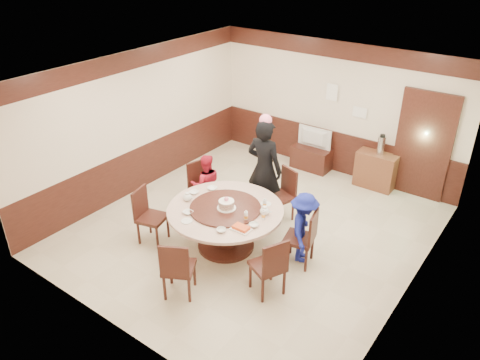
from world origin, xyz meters
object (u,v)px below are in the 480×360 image
Objects in this scene: birthday_cake at (226,204)px; television at (313,138)px; person_blue at (303,228)px; person_standing at (264,169)px; person_red at (206,184)px; shrimp_platter at (241,228)px; thermos at (381,145)px; banquet_table at (226,220)px; tv_stand at (311,158)px; side_cabinet at (376,170)px.

birthday_cake reaches higher than television.
birthday_cake is at bearing 94.63° from television.
person_blue is 1.54× the size of television.
person_standing reaches higher than person_red.
birthday_cake reaches higher than shrimp_platter.
banquet_table is at bearing -109.36° from thermos.
person_standing is 2.25m from television.
person_standing is 1.58× the size of person_blue.
person_blue is at bearing -63.95° from tv_stand.
person_blue is at bearing 115.55° from television.
tv_stand is (-0.84, 3.79, -0.53)m from shrimp_platter.
person_red is 3.79× the size of birthday_cake.
person_red reaches higher than shrimp_platter.
television is (-0.27, 3.45, 0.19)m from banquet_table.
person_standing is at bearing -119.01° from side_cabinet.
thermos is (1.29, 2.26, -0.01)m from person_standing.
person_blue reaches higher than tv_stand.
person_standing reaches higher than banquet_table.
birthday_cake is at bearing 88.05° from person_blue.
thermos reaches higher than shrimp_platter.
person_blue is at bearing 127.00° from person_red.
person_red is 1.46× the size of side_cabinet.
birthday_cake is 0.62m from shrimp_platter.
television is at bearing 95.13° from birthday_cake.
person_blue is 1.03m from shrimp_platter.
tv_stand is 1.06× the size of side_cabinet.
thermos reaches higher than tv_stand.
person_red is 2.89m from tv_stand.
person_standing is 6.31× the size of shrimp_platter.
person_standing is 2.60m from thermos.
television is 1.51m from side_cabinet.
person_blue is 1.50× the size of side_cabinet.
banquet_table is 6.30× the size of shrimp_platter.
banquet_table is 3.47m from tv_stand.
person_blue is 3.15× the size of thermos.
thermos is at bearing -175.63° from person_red.
person_red is 1.37× the size of tv_stand.
television is (0.00, 0.00, 0.47)m from tv_stand.
person_red is 1.86m from shrimp_platter.
person_blue is 1.41× the size of tv_stand.
person_standing is 1.25m from birthday_cake.
person_blue is (2.17, -0.21, 0.01)m from person_red.
person_standing reaches higher than side_cabinet.
person_blue is 3.89× the size of birthday_cake.
side_cabinet is at bearing -179.33° from television.
tv_stand is at bearing 180.00° from television.
birthday_cake is 0.40× the size of television.
side_cabinet is (1.47, 0.03, -0.35)m from television.
side_cabinet is (0.63, 3.82, -0.40)m from shrimp_platter.
person_blue is at bearing -90.10° from side_cabinet.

